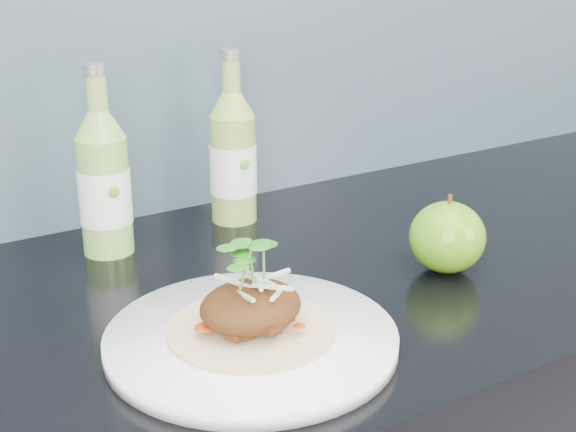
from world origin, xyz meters
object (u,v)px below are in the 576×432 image
at_px(green_apple, 447,237).
at_px(cider_bottle_right, 233,158).
at_px(dinner_plate, 251,339).
at_px(cider_bottle_left, 104,183).

relative_size(green_apple, cider_bottle_right, 0.50).
xyz_separation_m(dinner_plate, cider_bottle_left, (-0.03, 0.30, 0.08)).
bearing_deg(green_apple, dinner_plate, -172.87).
distance_m(cider_bottle_left, cider_bottle_right, 0.19).
distance_m(dinner_plate, cider_bottle_right, 0.37).
height_order(cider_bottle_left, cider_bottle_right, same).
xyz_separation_m(dinner_plate, cider_bottle_right, (0.16, 0.32, 0.08)).
relative_size(green_apple, cider_bottle_left, 0.50).
height_order(dinner_plate, green_apple, green_apple).
bearing_deg(cider_bottle_right, green_apple, -84.26).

